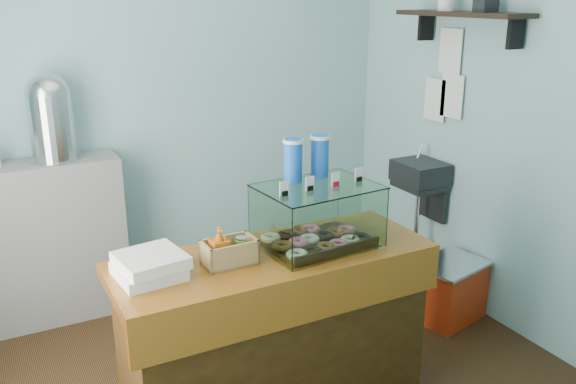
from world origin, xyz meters
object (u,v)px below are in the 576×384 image
coffee_urn (50,115)px  red_cooler (449,290)px  display_case (315,213)px  counter (275,333)px

coffee_urn → red_cooler: coffee_urn is taller
display_case → red_cooler: size_ratio=1.13×
display_case → coffee_urn: bearing=119.2°
counter → red_cooler: counter is taller
coffee_urn → red_cooler: size_ratio=1.04×
counter → display_case: 0.66m
display_case → coffee_urn: coffee_urn is taller
display_case → coffee_urn: size_ratio=1.08×
coffee_urn → red_cooler: 2.85m
display_case → red_cooler: (1.23, 0.28, -0.86)m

